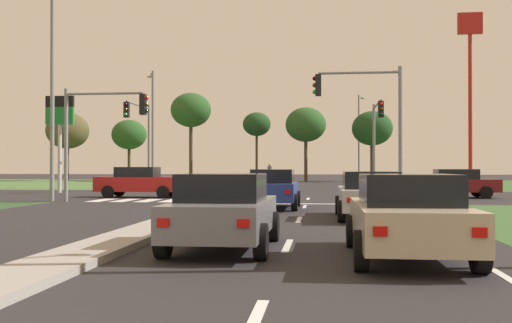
{
  "coord_description": "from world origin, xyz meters",
  "views": [
    {
      "loc": [
        4.2,
        -2.84,
        1.6
      ],
      "look_at": [
        -0.15,
        36.11,
        1.98
      ],
      "focal_mm": 41.51,
      "sensor_mm": 36.0,
      "label": 1
    }
  ],
  "objects_px": {
    "treeline_near": "(68,131)",
    "treeline_fifth": "(306,125)",
    "street_lamp_fourth": "(359,133)",
    "treeline_third": "(191,111)",
    "car_maroon_third": "(454,183)",
    "pedestrian_at_median": "(270,172)",
    "fuel_price_totem": "(60,122)",
    "treeline_second": "(129,135)",
    "street_lamp_third": "(153,123)",
    "treeline_sixth": "(372,129)",
    "car_grey_fourth": "(224,210)",
    "car_red_near": "(140,182)",
    "fastfood_pole_sign": "(470,62)",
    "treeline_fourth": "(257,125)",
    "car_blue_second": "(273,188)",
    "traffic_signal_near_left": "(97,124)",
    "traffic_signal_near_right": "(370,111)",
    "street_lamp_second": "(51,86)",
    "traffic_signal_far_right": "(376,130)",
    "car_beige_fifth": "(407,215)",
    "traffic_signal_far_left": "(141,130)",
    "car_silver_sixth": "(370,194)"
  },
  "relations": [
    {
      "from": "car_silver_sixth",
      "to": "car_grey_fourth",
      "type": "bearing_deg",
      "value": -114.98
    },
    {
      "from": "traffic_signal_near_left",
      "to": "treeline_fourth",
      "type": "xyz_separation_m",
      "value": [
        2.87,
        41.35,
        2.91
      ]
    },
    {
      "from": "street_lamp_fourth",
      "to": "treeline_third",
      "type": "height_order",
      "value": "street_lamp_fourth"
    },
    {
      "from": "car_blue_second",
      "to": "street_lamp_fourth",
      "type": "bearing_deg",
      "value": 82.51
    },
    {
      "from": "street_lamp_second",
      "to": "street_lamp_fourth",
      "type": "distance_m",
      "value": 47.2
    },
    {
      "from": "car_maroon_third",
      "to": "treeline_sixth",
      "type": "xyz_separation_m",
      "value": [
        -1.29,
        34.9,
        5.13
      ]
    },
    {
      "from": "traffic_signal_near_left",
      "to": "street_lamp_third",
      "type": "xyz_separation_m",
      "value": [
        -2.45,
        17.43,
        1.37
      ]
    },
    {
      "from": "treeline_fifth",
      "to": "fuel_price_totem",
      "type": "bearing_deg",
      "value": -115.47
    },
    {
      "from": "car_red_near",
      "to": "fastfood_pole_sign",
      "type": "height_order",
      "value": "fastfood_pole_sign"
    },
    {
      "from": "traffic_signal_near_left",
      "to": "treeline_second",
      "type": "distance_m",
      "value": 46.06
    },
    {
      "from": "traffic_signal_far_left",
      "to": "treeline_second",
      "type": "distance_m",
      "value": 34.75
    },
    {
      "from": "fastfood_pole_sign",
      "to": "traffic_signal_near_left",
      "type": "bearing_deg",
      "value": -137.84
    },
    {
      "from": "street_lamp_fourth",
      "to": "treeline_near",
      "type": "bearing_deg",
      "value": -174.45
    },
    {
      "from": "fuel_price_totem",
      "to": "treeline_fourth",
      "type": "distance_m",
      "value": 33.35
    },
    {
      "from": "treeline_third",
      "to": "fuel_price_totem",
      "type": "bearing_deg",
      "value": -92.71
    },
    {
      "from": "car_maroon_third",
      "to": "traffic_signal_near_left",
      "type": "xyz_separation_m",
      "value": [
        -17.2,
        -5.71,
        2.82
      ]
    },
    {
      "from": "traffic_signal_far_left",
      "to": "treeline_third",
      "type": "height_order",
      "value": "treeline_third"
    },
    {
      "from": "car_grey_fourth",
      "to": "car_beige_fifth",
      "type": "height_order",
      "value": "car_beige_fifth"
    },
    {
      "from": "treeline_fourth",
      "to": "treeline_sixth",
      "type": "relative_size",
      "value": 1.01
    },
    {
      "from": "treeline_sixth",
      "to": "treeline_third",
      "type": "bearing_deg",
      "value": -178.58
    },
    {
      "from": "car_maroon_third",
      "to": "fuel_price_totem",
      "type": "xyz_separation_m",
      "value": [
        -23.25,
        3.56,
        3.68
      ]
    },
    {
      "from": "fuel_price_totem",
      "to": "car_red_near",
      "type": "bearing_deg",
      "value": -36.13
    },
    {
      "from": "fastfood_pole_sign",
      "to": "pedestrian_at_median",
      "type": "bearing_deg",
      "value": 178.87
    },
    {
      "from": "street_lamp_third",
      "to": "treeline_sixth",
      "type": "relative_size",
      "value": 1.13
    },
    {
      "from": "traffic_signal_near_right",
      "to": "street_lamp_second",
      "type": "distance_m",
      "value": 14.83
    },
    {
      "from": "car_blue_second",
      "to": "traffic_signal_near_left",
      "type": "distance_m",
      "value": 9.49
    },
    {
      "from": "traffic_signal_near_right",
      "to": "traffic_signal_far_right",
      "type": "relative_size",
      "value": 1.05
    },
    {
      "from": "treeline_sixth",
      "to": "car_beige_fifth",
      "type": "bearing_deg",
      "value": -94.16
    },
    {
      "from": "car_maroon_third",
      "to": "pedestrian_at_median",
      "type": "bearing_deg",
      "value": 38.13
    },
    {
      "from": "car_red_near",
      "to": "traffic_signal_far_right",
      "type": "xyz_separation_m",
      "value": [
        13.05,
        7.06,
        3.15
      ]
    },
    {
      "from": "car_silver_sixth",
      "to": "treeline_third",
      "type": "xyz_separation_m",
      "value": [
        -16.41,
        47.63,
        7.35
      ]
    },
    {
      "from": "treeline_fifth",
      "to": "car_maroon_third",
      "type": "bearing_deg",
      "value": -75.78
    },
    {
      "from": "car_silver_sixth",
      "to": "fuel_price_totem",
      "type": "distance_m",
      "value": 24.8
    },
    {
      "from": "car_grey_fourth",
      "to": "pedestrian_at_median",
      "type": "height_order",
      "value": "pedestrian_at_median"
    },
    {
      "from": "car_blue_second",
      "to": "car_beige_fifth",
      "type": "relative_size",
      "value": 0.98
    },
    {
      "from": "car_maroon_third",
      "to": "treeline_fifth",
      "type": "relative_size",
      "value": 0.55
    },
    {
      "from": "traffic_signal_near_left",
      "to": "traffic_signal_far_right",
      "type": "xyz_separation_m",
      "value": [
        13.73,
        11.42,
        0.37
      ]
    },
    {
      "from": "street_lamp_third",
      "to": "pedestrian_at_median",
      "type": "distance_m",
      "value": 9.76
    },
    {
      "from": "treeline_second",
      "to": "pedestrian_at_median",
      "type": "bearing_deg",
      "value": -51.44
    },
    {
      "from": "treeline_near",
      "to": "treeline_fifth",
      "type": "xyz_separation_m",
      "value": [
        28.26,
        -1.08,
        0.41
      ]
    },
    {
      "from": "car_red_near",
      "to": "car_grey_fourth",
      "type": "xyz_separation_m",
      "value": [
        7.74,
        -19.17,
        -0.07
      ]
    },
    {
      "from": "car_red_near",
      "to": "treeline_second",
      "type": "height_order",
      "value": "treeline_second"
    },
    {
      "from": "car_grey_fourth",
      "to": "car_beige_fifth",
      "type": "distance_m",
      "value": 3.49
    },
    {
      "from": "car_beige_fifth",
      "to": "traffic_signal_near_left",
      "type": "height_order",
      "value": "traffic_signal_near_left"
    },
    {
      "from": "traffic_signal_far_left",
      "to": "street_lamp_fourth",
      "type": "relative_size",
      "value": 0.58
    },
    {
      "from": "street_lamp_third",
      "to": "treeline_near",
      "type": "distance_m",
      "value": 29.23
    },
    {
      "from": "street_lamp_second",
      "to": "fuel_price_totem",
      "type": "relative_size",
      "value": 1.6
    },
    {
      "from": "fastfood_pole_sign",
      "to": "traffic_signal_near_right",
      "type": "bearing_deg",
      "value": -114.8
    },
    {
      "from": "traffic_signal_far_left",
      "to": "fuel_price_totem",
      "type": "distance_m",
      "value": 5.08
    },
    {
      "from": "car_maroon_third",
      "to": "treeline_fifth",
      "type": "distance_m",
      "value": 35.7
    }
  ]
}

